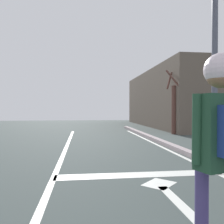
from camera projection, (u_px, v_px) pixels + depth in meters
The scene contains 8 objects.
lane_line_center at pixel (50, 186), 4.09m from camera, with size 0.12×20.00×0.01m, color white.
stop_bar at pixel (141, 175), 4.77m from camera, with size 3.48×0.40×0.01m, color white.
lane_arrow_stem at pixel (179, 203), 3.35m from camera, with size 0.16×1.40×0.01m, color white.
lane_arrow_head at pixel (159, 184), 4.19m from camera, with size 0.56×0.44×0.01m, color white.
skater at pixel (222, 135), 1.74m from camera, with size 0.45×0.62×1.68m.
traffic_signal_mast at pixel (177, 11), 6.38m from camera, with size 3.98×0.34×5.46m.
roadside_tree at pixel (174, 106), 12.57m from camera, with size 0.98×0.97×3.41m.
building_block at pixel (220, 99), 19.13m from camera, with size 12.41×12.82×4.26m, color #64574B.
Camera 1 is at (0.28, 1.82, 1.34)m, focal length 37.72 mm.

